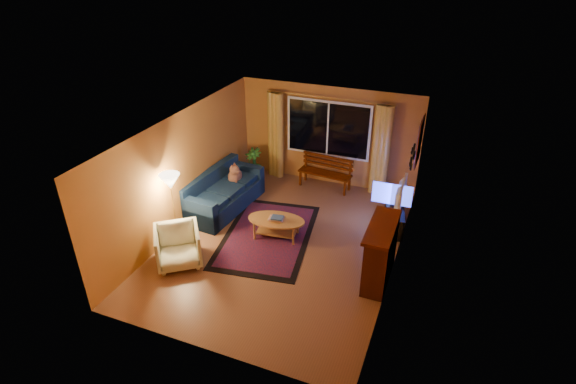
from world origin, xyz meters
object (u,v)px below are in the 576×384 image
at_px(coffee_table, 276,228).
at_px(tv_console, 394,217).
at_px(bench, 325,181).
at_px(armchair, 178,245).
at_px(floor_lamp, 174,210).
at_px(sofa, 224,191).

xyz_separation_m(coffee_table, tv_console, (2.21, 1.30, 0.02)).
height_order(bench, coffee_table, coffee_table).
relative_size(armchair, floor_lamp, 0.53).
bearing_deg(armchair, bench, 29.99).
distance_m(sofa, tv_console, 3.86).
relative_size(bench, armchair, 1.59).
bearing_deg(armchair, sofa, 58.14).
distance_m(armchair, tv_console, 4.56).
bearing_deg(floor_lamp, sofa, 82.94).
xyz_separation_m(sofa, coffee_table, (1.59, -0.66, -0.22)).
bearing_deg(bench, floor_lamp, -115.36).
xyz_separation_m(bench, armchair, (-1.67, -3.96, 0.22)).
distance_m(sofa, armchair, 2.17).
height_order(sofa, tv_console, sofa).
xyz_separation_m(floor_lamp, coffee_table, (1.79, 0.95, -0.58)).
distance_m(bench, tv_console, 2.26).
xyz_separation_m(armchair, coffee_table, (1.39, 1.50, -0.20)).
relative_size(bench, sofa, 0.61).
bearing_deg(sofa, coffee_table, -17.45).
xyz_separation_m(bench, coffee_table, (-0.28, -2.46, 0.02)).
height_order(bench, sofa, sofa).
height_order(bench, armchair, armchair).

